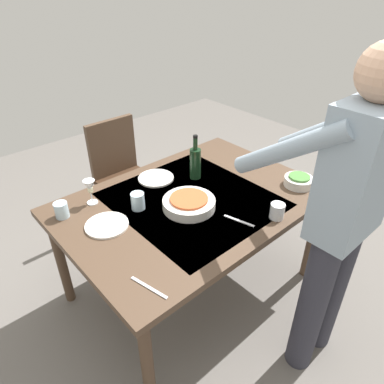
{
  "coord_description": "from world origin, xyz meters",
  "views": [
    {
      "loc": [
        1.15,
        1.28,
        1.88
      ],
      "look_at": [
        0.0,
        0.0,
        0.78
      ],
      "focal_mm": 32.62,
      "sensor_mm": 36.0,
      "label": 1
    }
  ],
  "objects_px": {
    "person_server": "(342,214)",
    "serving_bowl_pasta": "(189,203)",
    "wine_bottle": "(195,162)",
    "chair_near": "(121,170)",
    "dinner_plate_far": "(156,178)",
    "wine_glass_left": "(90,188)",
    "water_cup_far_left": "(277,211)",
    "side_bowl_salad": "(299,181)",
    "dinner_plate_near": "(107,225)",
    "water_cup_near_right": "(61,210)",
    "dining_table": "(192,208)",
    "water_cup_near_left": "(138,201)"
  },
  "relations": [
    {
      "from": "person_server",
      "to": "serving_bowl_pasta",
      "type": "distance_m",
      "value": 0.81
    },
    {
      "from": "wine_bottle",
      "to": "serving_bowl_pasta",
      "type": "height_order",
      "value": "wine_bottle"
    },
    {
      "from": "chair_near",
      "to": "dinner_plate_far",
      "type": "xyz_separation_m",
      "value": [
        0.07,
        0.58,
        0.21
      ]
    },
    {
      "from": "wine_bottle",
      "to": "wine_glass_left",
      "type": "relative_size",
      "value": 1.96
    },
    {
      "from": "dinner_plate_far",
      "to": "wine_bottle",
      "type": "bearing_deg",
      "value": 142.66
    },
    {
      "from": "water_cup_far_left",
      "to": "serving_bowl_pasta",
      "type": "height_order",
      "value": "water_cup_far_left"
    },
    {
      "from": "side_bowl_salad",
      "to": "dinner_plate_near",
      "type": "bearing_deg",
      "value": -21.53
    },
    {
      "from": "person_server",
      "to": "water_cup_near_right",
      "type": "height_order",
      "value": "person_server"
    },
    {
      "from": "dining_table",
      "to": "dinner_plate_far",
      "type": "xyz_separation_m",
      "value": [
        0.02,
        -0.33,
        0.07
      ]
    },
    {
      "from": "serving_bowl_pasta",
      "to": "water_cup_far_left",
      "type": "bearing_deg",
      "value": 127.03
    },
    {
      "from": "side_bowl_salad",
      "to": "dinner_plate_far",
      "type": "relative_size",
      "value": 0.78
    },
    {
      "from": "person_server",
      "to": "water_cup_near_left",
      "type": "height_order",
      "value": "person_server"
    },
    {
      "from": "wine_glass_left",
      "to": "water_cup_near_right",
      "type": "xyz_separation_m",
      "value": [
        0.19,
        0.01,
        -0.06
      ]
    },
    {
      "from": "wine_glass_left",
      "to": "water_cup_far_left",
      "type": "bearing_deg",
      "value": 130.31
    },
    {
      "from": "chair_near",
      "to": "dinner_plate_far",
      "type": "height_order",
      "value": "chair_near"
    },
    {
      "from": "wine_glass_left",
      "to": "water_cup_near_left",
      "type": "xyz_separation_m",
      "value": [
        -0.17,
        0.22,
        -0.06
      ]
    },
    {
      "from": "water_cup_near_left",
      "to": "side_bowl_salad",
      "type": "relative_size",
      "value": 0.55
    },
    {
      "from": "water_cup_far_left",
      "to": "serving_bowl_pasta",
      "type": "bearing_deg",
      "value": -52.97
    },
    {
      "from": "water_cup_near_right",
      "to": "side_bowl_salad",
      "type": "relative_size",
      "value": 0.5
    },
    {
      "from": "person_server",
      "to": "wine_bottle",
      "type": "height_order",
      "value": "person_server"
    },
    {
      "from": "wine_bottle",
      "to": "water_cup_far_left",
      "type": "bearing_deg",
      "value": 93.24
    },
    {
      "from": "water_cup_near_left",
      "to": "side_bowl_salad",
      "type": "xyz_separation_m",
      "value": [
        -0.89,
        0.46,
        -0.02
      ]
    },
    {
      "from": "water_cup_near_left",
      "to": "serving_bowl_pasta",
      "type": "bearing_deg",
      "value": 139.09
    },
    {
      "from": "dining_table",
      "to": "serving_bowl_pasta",
      "type": "relative_size",
      "value": 5.05
    },
    {
      "from": "serving_bowl_pasta",
      "to": "dinner_plate_far",
      "type": "xyz_separation_m",
      "value": [
        -0.06,
        -0.39,
        -0.03
      ]
    },
    {
      "from": "serving_bowl_pasta",
      "to": "dinner_plate_near",
      "type": "distance_m",
      "value": 0.47
    },
    {
      "from": "side_bowl_salad",
      "to": "water_cup_near_right",
      "type": "bearing_deg",
      "value": -28.34
    },
    {
      "from": "dining_table",
      "to": "side_bowl_salad",
      "type": "xyz_separation_m",
      "value": [
        -0.6,
        0.33,
        0.1
      ]
    },
    {
      "from": "wine_glass_left",
      "to": "chair_near",
      "type": "bearing_deg",
      "value": -132.94
    },
    {
      "from": "person_server",
      "to": "side_bowl_salad",
      "type": "relative_size",
      "value": 9.38
    },
    {
      "from": "wine_glass_left",
      "to": "side_bowl_salad",
      "type": "relative_size",
      "value": 0.84
    },
    {
      "from": "serving_bowl_pasta",
      "to": "dinner_plate_far",
      "type": "bearing_deg",
      "value": -98.17
    },
    {
      "from": "dining_table",
      "to": "serving_bowl_pasta",
      "type": "bearing_deg",
      "value": 37.08
    },
    {
      "from": "serving_bowl_pasta",
      "to": "dinner_plate_near",
      "type": "bearing_deg",
      "value": -20.68
    },
    {
      "from": "water_cup_near_left",
      "to": "water_cup_near_right",
      "type": "xyz_separation_m",
      "value": [
        0.36,
        -0.21,
        -0.0
      ]
    },
    {
      "from": "water_cup_far_left",
      "to": "dinner_plate_far",
      "type": "xyz_separation_m",
      "value": [
        0.24,
        -0.78,
        -0.04
      ]
    },
    {
      "from": "dining_table",
      "to": "wine_glass_left",
      "type": "xyz_separation_m",
      "value": [
        0.46,
        -0.36,
        0.17
      ]
    },
    {
      "from": "person_server",
      "to": "dinner_plate_far",
      "type": "relative_size",
      "value": 7.34
    },
    {
      "from": "wine_bottle",
      "to": "side_bowl_salad",
      "type": "relative_size",
      "value": 1.64
    },
    {
      "from": "side_bowl_salad",
      "to": "dinner_plate_near",
      "type": "xyz_separation_m",
      "value": [
        1.11,
        -0.44,
        -0.03
      ]
    },
    {
      "from": "chair_near",
      "to": "side_bowl_salad",
      "type": "distance_m",
      "value": 1.38
    },
    {
      "from": "chair_near",
      "to": "water_cup_far_left",
      "type": "xyz_separation_m",
      "value": [
        -0.16,
        1.36,
        0.24
      ]
    },
    {
      "from": "water_cup_near_left",
      "to": "dinner_plate_near",
      "type": "bearing_deg",
      "value": 6.31
    },
    {
      "from": "serving_bowl_pasta",
      "to": "side_bowl_salad",
      "type": "distance_m",
      "value": 0.73
    },
    {
      "from": "water_cup_far_left",
      "to": "dinner_plate_near",
      "type": "bearing_deg",
      "value": -37.22
    },
    {
      "from": "dining_table",
      "to": "water_cup_near_right",
      "type": "distance_m",
      "value": 0.74
    },
    {
      "from": "wine_glass_left",
      "to": "side_bowl_salad",
      "type": "distance_m",
      "value": 1.27
    },
    {
      "from": "wine_glass_left",
      "to": "water_cup_near_left",
      "type": "bearing_deg",
      "value": 127.03
    },
    {
      "from": "dining_table",
      "to": "person_server",
      "type": "bearing_deg",
      "value": 103.06
    },
    {
      "from": "wine_glass_left",
      "to": "water_cup_far_left",
      "type": "xyz_separation_m",
      "value": [
        -0.68,
        0.8,
        -0.06
      ]
    }
  ]
}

